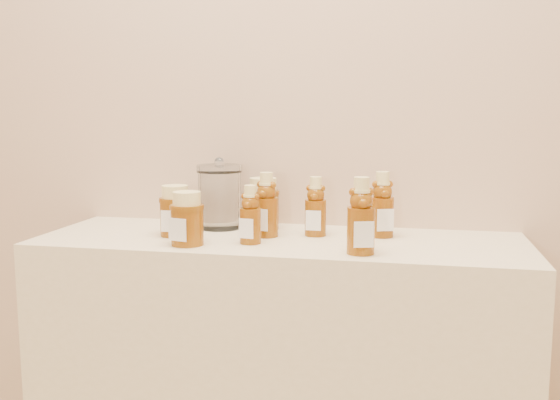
% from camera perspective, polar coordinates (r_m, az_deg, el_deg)
% --- Properties ---
extents(wall_back, '(3.50, 0.02, 2.70)m').
position_cam_1_polar(wall_back, '(1.71, 1.36, 12.77)').
color(wall_back, tan).
rests_on(wall_back, ground).
extents(bear_bottle_back_left, '(0.08, 0.08, 0.18)m').
position_cam_1_polar(bear_bottle_back_left, '(1.55, -1.24, -0.03)').
color(bear_bottle_back_left, '#653207').
rests_on(bear_bottle_back_left, display_table).
extents(bear_bottle_back_mid, '(0.06, 0.06, 0.17)m').
position_cam_1_polar(bear_bottle_back_mid, '(1.57, 3.28, -0.23)').
color(bear_bottle_back_mid, '#653207').
rests_on(bear_bottle_back_mid, display_table).
extents(bear_bottle_back_right, '(0.08, 0.08, 0.18)m').
position_cam_1_polar(bear_bottle_back_right, '(1.57, 9.32, -0.01)').
color(bear_bottle_back_right, '#653207').
rests_on(bear_bottle_back_right, display_table).
extents(bear_bottle_front_left, '(0.06, 0.06, 0.16)m').
position_cam_1_polar(bear_bottle_front_left, '(1.47, -2.74, -0.98)').
color(bear_bottle_front_left, '#653207').
rests_on(bear_bottle_front_left, display_table).
extents(bear_bottle_front_right, '(0.08, 0.08, 0.19)m').
position_cam_1_polar(bear_bottle_front_right, '(1.37, 7.43, -0.97)').
color(bear_bottle_front_right, '#653207').
rests_on(bear_bottle_front_right, display_table).
extents(honey_jar_left, '(0.08, 0.08, 0.13)m').
position_cam_1_polar(honey_jar_left, '(1.59, -9.55, -0.96)').
color(honey_jar_left, '#653207').
rests_on(honey_jar_left, display_table).
extents(honey_jar_back, '(0.11, 0.11, 0.14)m').
position_cam_1_polar(honey_jar_back, '(1.65, -1.55, -0.33)').
color(honey_jar_back, '#653207').
rests_on(honey_jar_back, display_table).
extents(honey_jar_front, '(0.10, 0.10, 0.13)m').
position_cam_1_polar(honey_jar_front, '(1.47, -8.49, -1.68)').
color(honey_jar_front, '#653207').
rests_on(honey_jar_front, display_table).
extents(glass_canister, '(0.14, 0.14, 0.19)m').
position_cam_1_polar(glass_canister, '(1.67, -5.54, 0.56)').
color(glass_canister, white).
rests_on(glass_canister, display_table).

